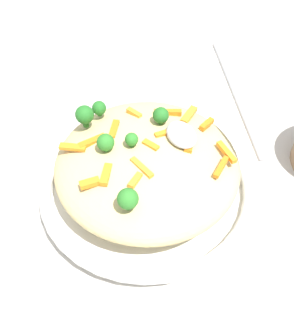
# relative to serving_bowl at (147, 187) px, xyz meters

# --- Properties ---
(ground_plane) EXTENTS (2.40, 2.40, 0.00)m
(ground_plane) POSITION_rel_serving_bowl_xyz_m (0.00, 0.00, -0.02)
(ground_plane) COLOR beige
(serving_bowl) EXTENTS (0.33, 0.33, 0.04)m
(serving_bowl) POSITION_rel_serving_bowl_xyz_m (0.00, 0.00, 0.00)
(serving_bowl) COLOR white
(serving_bowl) RESTS_ON ground_plane
(pasta_mound) EXTENTS (0.27, 0.27, 0.07)m
(pasta_mound) POSITION_rel_serving_bowl_xyz_m (0.00, 0.00, 0.05)
(pasta_mound) COLOR #D1BA7A
(pasta_mound) RESTS_ON serving_bowl
(carrot_piece_0) EXTENTS (0.03, 0.02, 0.01)m
(carrot_piece_0) POSITION_rel_serving_bowl_xyz_m (0.08, -0.01, 0.09)
(carrot_piece_0) COLOR orange
(carrot_piece_0) RESTS_ON pasta_mound
(carrot_piece_1) EXTENTS (0.03, 0.04, 0.01)m
(carrot_piece_1) POSITION_rel_serving_bowl_xyz_m (0.04, 0.10, 0.08)
(carrot_piece_1) COLOR orange
(carrot_piece_1) RESTS_ON pasta_mound
(carrot_piece_2) EXTENTS (0.03, 0.02, 0.01)m
(carrot_piece_2) POSITION_rel_serving_bowl_xyz_m (0.00, -0.01, 0.09)
(carrot_piece_2) COLOR orange
(carrot_piece_2) RESTS_ON pasta_mound
(carrot_piece_3) EXTENTS (0.04, 0.02, 0.01)m
(carrot_piece_3) POSITION_rel_serving_bowl_xyz_m (-0.03, 0.02, 0.09)
(carrot_piece_3) COLOR orange
(carrot_piece_3) RESTS_ON pasta_mound
(carrot_piece_4) EXTENTS (0.02, 0.04, 0.01)m
(carrot_piece_4) POSITION_rel_serving_bowl_xyz_m (0.04, 0.07, 0.09)
(carrot_piece_4) COLOR orange
(carrot_piece_4) RESTS_ON pasta_mound
(carrot_piece_5) EXTENTS (0.03, 0.04, 0.01)m
(carrot_piece_5) POSITION_rel_serving_bowl_xyz_m (-0.07, -0.08, 0.08)
(carrot_piece_5) COLOR orange
(carrot_piece_5) RESTS_ON pasta_mound
(carrot_piece_6) EXTENTS (0.01, 0.03, 0.01)m
(carrot_piece_6) POSITION_rel_serving_bowl_xyz_m (-0.03, 0.09, 0.09)
(carrot_piece_6) COLOR orange
(carrot_piece_6) RESTS_ON pasta_mound
(carrot_piece_7) EXTENTS (0.01, 0.03, 0.01)m
(carrot_piece_7) POSITION_rel_serving_bowl_xyz_m (0.02, -0.03, 0.09)
(carrot_piece_7) COLOR orange
(carrot_piece_7) RESTS_ON pasta_mound
(carrot_piece_8) EXTENTS (0.02, 0.04, 0.01)m
(carrot_piece_8) POSITION_rel_serving_bowl_xyz_m (0.06, -0.06, 0.09)
(carrot_piece_8) COLOR orange
(carrot_piece_8) RESTS_ON pasta_mound
(carrot_piece_9) EXTENTS (0.04, 0.03, 0.01)m
(carrot_piece_9) POSITION_rel_serving_bowl_xyz_m (-0.02, 0.07, 0.09)
(carrot_piece_9) COLOR orange
(carrot_piece_9) RESTS_ON pasta_mound
(carrot_piece_10) EXTENTS (0.04, 0.03, 0.01)m
(carrot_piece_10) POSITION_rel_serving_bowl_xyz_m (0.05, 0.03, 0.09)
(carrot_piece_10) COLOR orange
(carrot_piece_10) RESTS_ON pasta_mound
(carrot_piece_11) EXTENTS (0.03, 0.04, 0.01)m
(carrot_piece_11) POSITION_rel_serving_bowl_xyz_m (0.04, -0.09, 0.09)
(carrot_piece_11) COLOR orange
(carrot_piece_11) RESTS_ON pasta_mound
(carrot_piece_12) EXTENTS (0.02, 0.03, 0.01)m
(carrot_piece_12) POSITION_rel_serving_bowl_xyz_m (0.01, -0.10, 0.09)
(carrot_piece_12) COLOR orange
(carrot_piece_12) RESTS_ON pasta_mound
(carrot_piece_13) EXTENTS (0.03, 0.03, 0.01)m
(carrot_piece_13) POSITION_rel_serving_bowl_xyz_m (-0.01, -0.06, 0.09)
(carrot_piece_13) COLOR orange
(carrot_piece_13) RESTS_ON pasta_mound
(carrot_piece_14) EXTENTS (0.02, 0.02, 0.01)m
(carrot_piece_14) POSITION_rel_serving_bowl_xyz_m (-0.05, 0.04, 0.09)
(carrot_piece_14) COLOR orange
(carrot_piece_14) RESTS_ON pasta_mound
(carrot_piece_15) EXTENTS (0.04, 0.01, 0.01)m
(carrot_piece_15) POSITION_rel_serving_bowl_xyz_m (-0.05, -0.10, 0.09)
(carrot_piece_15) COLOR orange
(carrot_piece_15) RESTS_ON pasta_mound
(broccoli_floret_0) EXTENTS (0.02, 0.02, 0.02)m
(broccoli_floret_0) POSITION_rel_serving_bowl_xyz_m (0.10, 0.04, 0.10)
(broccoli_floret_0) COLOR #205B1C
(broccoli_floret_0) RESTS_ON pasta_mound
(broccoli_floret_1) EXTENTS (0.03, 0.03, 0.04)m
(broccoli_floret_1) POSITION_rel_serving_bowl_xyz_m (0.08, 0.07, 0.10)
(broccoli_floret_1) COLOR #205B1C
(broccoli_floret_1) RESTS_ON pasta_mound
(broccoli_floret_2) EXTENTS (0.02, 0.02, 0.03)m
(broccoli_floret_2) POSITION_rel_serving_bowl_xyz_m (0.02, 0.05, 0.10)
(broccoli_floret_2) COLOR #296820
(broccoli_floret_2) RESTS_ON pasta_mound
(broccoli_floret_3) EXTENTS (0.02, 0.02, 0.02)m
(broccoli_floret_3) POSITION_rel_serving_bowl_xyz_m (0.01, 0.02, 0.10)
(broccoli_floret_3) COLOR #296820
(broccoli_floret_3) RESTS_ON pasta_mound
(broccoli_floret_4) EXTENTS (0.03, 0.03, 0.03)m
(broccoli_floret_4) POSITION_rel_serving_bowl_xyz_m (-0.08, 0.06, 0.10)
(broccoli_floret_4) COLOR #296820
(broccoli_floret_4) RESTS_ON pasta_mound
(broccoli_floret_5) EXTENTS (0.02, 0.02, 0.03)m
(broccoli_floret_5) POSITION_rel_serving_bowl_xyz_m (0.04, -0.04, 0.10)
(broccoli_floret_5) COLOR #205B1C
(broccoli_floret_5) RESTS_ON pasta_mound
(serving_spoon) EXTENTS (0.17, 0.12, 0.09)m
(serving_spoon) POSITION_rel_serving_bowl_xyz_m (0.00, -0.09, 0.11)
(serving_spoon) COLOR #B7B7BC
(serving_spoon) RESTS_ON pasta_mound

